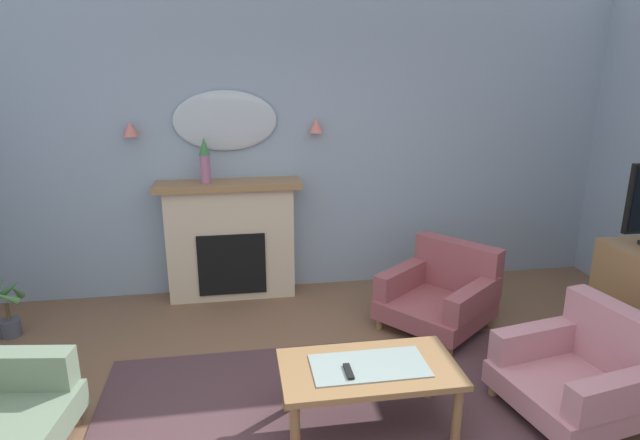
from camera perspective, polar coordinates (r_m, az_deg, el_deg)
The scene contains 11 objects.
wall_back at distance 5.31m, azimuth -2.50°, elevation 8.30°, with size 7.30×0.10×2.98m, color #8C9EB2.
fireplace at distance 5.27m, azimuth -9.41°, elevation -2.24°, with size 1.36×0.36×1.16m.
mantel_vase_left at distance 5.05m, azimuth -12.12°, elevation 6.26°, with size 0.10×0.10×0.42m.
wall_mirror at distance 5.17m, azimuth -10.02°, elevation 10.32°, with size 0.96×0.06×0.56m, color #B2BCC6.
wall_sconce_left at distance 5.21m, azimuth -19.50°, elevation 9.13°, with size 0.14×0.14×0.14m, color #D17066.
wall_sconce_right at distance 5.18m, azimuth -0.42°, elevation 10.03°, with size 0.14×0.14×0.14m, color #D17066.
coffee_table at distance 3.48m, azimuth 5.20°, elevation -15.96°, with size 1.10×0.60×0.45m.
tv_remote at distance 3.36m, azimuth 3.05°, elevation -15.78°, with size 0.04×0.16×0.02m, color black.
armchair_beside_couch at distance 4.86m, azimuth 12.78°, elevation -7.45°, with size 1.14×1.14×0.71m.
armchair_in_corner at distance 4.03m, azimuth 26.29°, elevation -14.13°, with size 0.96×0.94×0.71m.
potted_plant_small_fern at distance 5.27m, azimuth -30.26°, elevation -8.18°, with size 0.31×0.32×0.51m.
Camera 1 is at (-0.61, -2.48, 2.25)m, focal length 30.18 mm.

